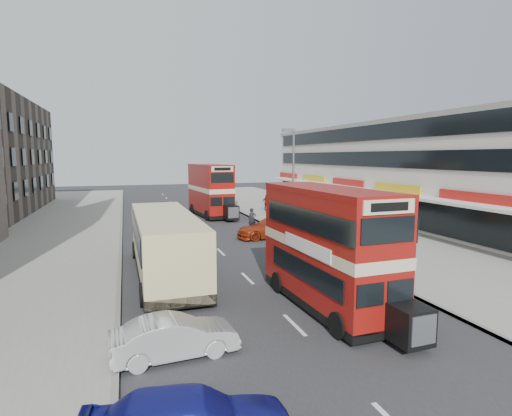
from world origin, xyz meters
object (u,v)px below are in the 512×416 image
object	(u,v)px
coach	(165,242)
car_right_c	(219,204)
bus_main	(328,247)
pedestrian_near	(335,228)
car_right_a	(271,228)
bus_second	(210,190)
pedestrian_far	(266,202)
street_lamp	(292,173)
cyclist	(252,225)
car_left_front	(175,337)
car_right_b	(270,227)

from	to	relation	value
coach	car_right_c	distance (m)	25.82
bus_main	pedestrian_near	world-z (taller)	bus_main
coach	car_right_a	world-z (taller)	coach
bus_second	pedestrian_far	bearing A→B (deg)	-174.48
street_lamp	cyclist	bearing A→B (deg)	159.76
coach	car_right_c	bearing A→B (deg)	70.61
street_lamp	car_right_c	world-z (taller)	street_lamp
car_right_a	car_right_c	distance (m)	16.77
car_left_front	cyclist	world-z (taller)	cyclist
car_right_b	pedestrian_near	size ratio (longest dim) A/B	2.07
street_lamp	pedestrian_near	distance (m)	5.49
bus_second	car_right_c	world-z (taller)	bus_second
car_left_front	pedestrian_far	world-z (taller)	pedestrian_far
bus_main	pedestrian_near	xyz separation A→B (m)	(6.32, 11.08, -1.38)
car_right_a	pedestrian_near	size ratio (longest dim) A/B	2.77
car_left_front	cyclist	size ratio (longest dim) A/B	1.85
bus_second	car_left_front	world-z (taller)	bus_second
bus_second	car_right_b	distance (m)	11.54
pedestrian_near	bus_main	bearing A→B (deg)	19.77
car_right_a	car_right_b	xyz separation A→B (m)	(0.46, 1.54, -0.21)
coach	cyclist	size ratio (longest dim) A/B	5.37
bus_second	pedestrian_near	size ratio (longest dim) A/B	4.95
bus_second	pedestrian_far	size ratio (longest dim) A/B	5.29
street_lamp	pedestrian_far	distance (m)	14.07
car_right_b	pedestrian_near	xyz separation A→B (m)	(3.18, -4.66, 0.55)
car_right_c	car_right_b	bearing A→B (deg)	-2.85
bus_second	pedestrian_near	bearing A→B (deg)	104.32
car_left_front	car_right_a	xyz separation A→B (m)	(9.01, 16.56, 0.12)
cyclist	car_right_a	bearing A→B (deg)	-59.03
car_right_b	pedestrian_far	xyz separation A→B (m)	(3.93, 12.32, 0.49)
cyclist	bus_second	bearing A→B (deg)	94.95
bus_main	car_right_c	size ratio (longest dim) A/B	2.05
car_right_c	pedestrian_near	world-z (taller)	pedestrian_near
car_right_b	cyclist	world-z (taller)	cyclist
car_right_c	pedestrian_near	xyz separation A→B (m)	(3.86, -19.89, 0.38)
bus_main	car_right_a	xyz separation A→B (m)	(2.68, 14.20, -1.71)
bus_main	car_right_a	world-z (taller)	bus_main
coach	car_left_front	world-z (taller)	coach
bus_main	car_right_c	world-z (taller)	bus_main
bus_second	car_right_b	bearing A→B (deg)	97.21
pedestrian_near	pedestrian_far	size ratio (longest dim) A/B	1.07
car_right_b	pedestrian_far	bearing A→B (deg)	166.15
bus_main	car_right_a	bearing A→B (deg)	-103.43
street_lamp	coach	distance (m)	13.56
bus_main	bus_second	xyz separation A→B (m)	(0.63, 26.80, 0.21)
car_left_front	car_right_a	size ratio (longest dim) A/B	0.74
cyclist	pedestrian_near	bearing A→B (deg)	-46.16
car_right_b	car_left_front	bearing A→B (deg)	-23.78
street_lamp	bus_second	distance (m)	12.86
pedestrian_near	car_left_front	bearing A→B (deg)	6.20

